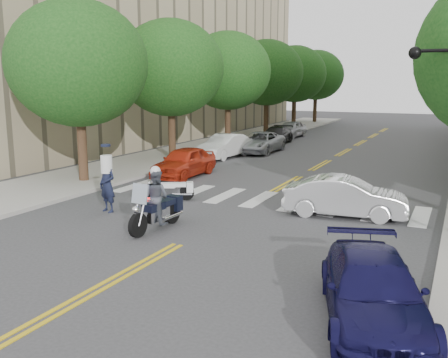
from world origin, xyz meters
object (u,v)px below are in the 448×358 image
Objects in this scene: motorcycle_parked at (173,189)px; officer_standing at (107,185)px; motorcycle_police at (157,201)px; sedan_blue at (373,291)px; convertible at (345,197)px.

officer_standing is (-1.21, -2.63, 0.56)m from motorcycle_parked.
motorcycle_parked is 0.92× the size of officer_standing.
motorcycle_police is 0.56× the size of sedan_blue.
officer_standing is 11.32m from sedan_blue.
officer_standing is at bearing -17.29° from motorcycle_police.
officer_standing is at bearing 125.45° from motorcycle_parked.
motorcycle_parked is at bearing 123.74° from sedan_blue.
motorcycle_police is 6.68m from convertible.
motorcycle_police is 1.38× the size of motorcycle_parked.
sedan_blue is at bearing -158.64° from motorcycle_parked.
sedan_blue reaches higher than motorcycle_parked.
motorcycle_police reaches higher than officer_standing.
motorcycle_parked is 0.40× the size of sedan_blue.
officer_standing reaches higher than convertible.
motorcycle_police is 4.09m from motorcycle_parked.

